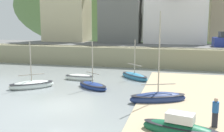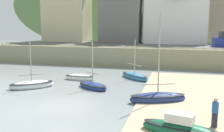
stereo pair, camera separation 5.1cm
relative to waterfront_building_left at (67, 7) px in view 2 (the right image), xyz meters
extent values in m
cube|color=gray|center=(10.07, -25.20, -7.89)|extent=(48.00, 40.00, 0.06)
cube|color=gray|center=(10.07, -8.20, -6.66)|extent=(48.00, 2.40, 2.40)
cube|color=#606060|center=(10.07, -4.50, -5.51)|extent=(48.00, 9.00, 0.10)
ellipsoid|color=#64884A|center=(12.87, 30.00, 1.80)|extent=(80.00, 44.00, 27.60)
cube|color=beige|center=(0.00, 0.00, -0.95)|extent=(6.93, 4.83, 9.02)
cube|color=slate|center=(9.07, 0.00, -1.79)|extent=(6.12, 5.76, 7.34)
cube|color=white|center=(17.21, 0.00, -2.13)|extent=(8.80, 5.24, 6.67)
cube|color=#9C8D6C|center=(23.86, 4.00, -0.81)|extent=(2.80, 2.80, 9.31)
ellipsoid|color=white|center=(5.62, -21.26, -7.64)|extent=(3.78, 3.47, 0.80)
ellipsoid|color=black|center=(5.62, -21.26, -7.42)|extent=(3.71, 3.40, 0.12)
cylinder|color=#B2A893|center=(5.62, -21.26, -5.57)|extent=(0.09, 0.09, 3.35)
cylinder|color=gray|center=(5.62, -21.26, -6.70)|extent=(1.72, 1.44, 0.07)
ellipsoid|color=#185E3D|center=(17.96, -28.33, -7.61)|extent=(4.05, 2.06, 0.93)
ellipsoid|color=black|center=(17.96, -28.33, -7.35)|extent=(3.97, 2.02, 0.12)
cube|color=silver|center=(17.96, -28.33, -6.91)|extent=(1.51, 1.10, 0.46)
ellipsoid|color=navy|center=(16.48, -22.88, -7.60)|extent=(4.25, 2.67, 0.95)
ellipsoid|color=black|center=(16.48, -22.88, -7.34)|extent=(4.17, 2.62, 0.12)
cylinder|color=#B2A893|center=(16.48, -22.88, -4.31)|extent=(0.09, 0.09, 5.63)
cylinder|color=gray|center=(16.48, -22.88, -6.55)|extent=(2.35, 0.98, 0.07)
ellipsoid|color=navy|center=(10.78, -20.18, -7.68)|extent=(3.43, 2.83, 0.65)
ellipsoid|color=black|center=(10.78, -20.18, -7.51)|extent=(3.36, 2.77, 0.12)
cylinder|color=#B2A893|center=(10.78, -20.18, -5.60)|extent=(0.09, 0.09, 3.52)
cylinder|color=gray|center=(10.78, -20.18, -6.54)|extent=(1.45, 0.97, 0.07)
ellipsoid|color=teal|center=(13.64, -15.50, -7.66)|extent=(3.55, 3.47, 0.74)
ellipsoid|color=black|center=(13.64, -15.50, -7.45)|extent=(3.48, 3.40, 0.12)
cylinder|color=#B2A893|center=(13.64, -15.50, -5.62)|extent=(0.09, 0.09, 3.32)
cylinder|color=gray|center=(13.64, -15.50, -6.46)|extent=(1.67, 1.61, 0.07)
ellipsoid|color=white|center=(8.50, -17.33, -7.65)|extent=(3.00, 1.06, 0.75)
ellipsoid|color=black|center=(8.50, -17.33, -7.45)|extent=(2.94, 1.04, 0.12)
cylinder|color=black|center=(22.52, -3.70, -5.14)|extent=(0.64, 0.22, 0.64)
cylinder|color=black|center=(22.52, -5.30, -5.14)|extent=(0.64, 0.22, 0.64)
cube|color=#282833|center=(19.77, -26.99, -7.35)|extent=(0.28, 0.20, 0.82)
cylinder|color=#23569E|center=(19.77, -26.99, -6.65)|extent=(0.34, 0.34, 0.58)
sphere|color=#D1A889|center=(19.77, -26.99, -6.25)|extent=(0.22, 0.22, 0.22)
camera|label=1|loc=(17.68, -41.58, -2.13)|focal=43.26mm
camera|label=2|loc=(17.73, -41.57, -2.13)|focal=43.26mm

